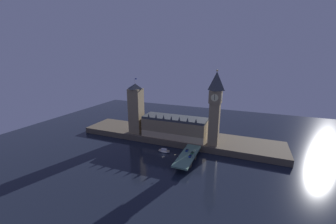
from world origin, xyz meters
name	(u,v)px	position (x,y,z in m)	size (l,w,h in m)	color
ground_plane	(163,154)	(0.00, 0.00, 0.00)	(400.00, 400.00, 0.00)	black
embankment	(177,137)	(0.00, 39.00, 3.20)	(220.00, 42.00, 6.39)	brown
parliament_hall	(175,127)	(-0.34, 32.18, 17.16)	(67.88, 23.75, 25.86)	#8E7A56
clock_tower	(215,107)	(41.75, 26.15, 44.46)	(11.48, 11.59, 71.85)	#8E7A56
victoria_tower	(136,109)	(-44.42, 28.15, 34.13)	(13.58, 13.58, 61.28)	#8E7A56
bridge	(188,157)	(25.42, -5.00, 4.81)	(13.27, 46.00, 6.49)	slate
car_northbound_lead	(187,150)	(22.50, 2.54, 7.11)	(2.01, 4.43, 1.33)	navy
car_southbound_lead	(190,156)	(28.34, -7.32, 7.18)	(1.86, 4.59, 1.49)	navy
car_southbound_trail	(192,153)	(28.34, -0.63, 7.14)	(2.07, 4.62, 1.40)	#235633
pedestrian_near_rail	(178,157)	(19.58, -12.77, 7.45)	(0.38, 0.38, 1.81)	black
pedestrian_mid_walk	(193,157)	(31.26, -9.17, 7.41)	(0.38, 0.38, 1.76)	black
street_lamp_near	(175,157)	(19.18, -19.72, 10.37)	(1.34, 0.60, 6.21)	#2D3333
street_lamp_mid	(195,152)	(31.66, -5.00, 10.46)	(1.34, 0.60, 6.34)	#2D3333
street_lamp_far	(186,143)	(19.18, 9.72, 10.29)	(1.34, 0.60, 6.07)	#2D3333
boat_upstream	(164,151)	(-1.21, 4.94, 1.24)	(11.95, 4.51, 3.40)	white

